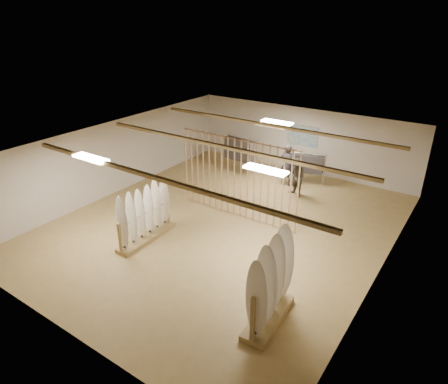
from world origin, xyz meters
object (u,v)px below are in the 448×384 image
Objects in this scene: clothing_rack_b at (309,164)px; shopper_b at (297,175)px; rack_left at (145,222)px; rack_right at (269,295)px; shopper_a at (287,162)px; clothing_rack_a at (239,149)px.

clothing_rack_b is 0.77× the size of shopper_b.
rack_left is 1.67× the size of clothing_rack_b.
rack_right is at bearing -13.12° from rack_left.
clothing_rack_b is 0.68× the size of shopper_a.
shopper_b is (2.46, 5.53, 0.25)m from rack_left.
rack_right is 1.30× the size of clothing_rack_a.
shopper_a is 1.13m from shopper_b.
rack_left is at bearing -76.44° from clothing_rack_a.
shopper_a is (-3.18, 7.35, 0.25)m from rack_right.
shopper_a is at bearing -153.20° from clothing_rack_b.
shopper_b is at bearing -100.04° from clothing_rack_b.
shopper_a reaches higher than shopper_b.
rack_right is at bearing -86.80° from clothing_rack_b.
rack_left reaches higher than shopper_b.
shopper_a reaches higher than rack_left.
rack_right reaches higher than rack_left.
clothing_rack_a is 0.96× the size of shopper_b.
shopper_b is at bearing 64.69° from rack_left.
rack_right is (4.85, -1.01, 0.11)m from rack_left.
clothing_rack_b is at bearing 69.89° from rack_left.
clothing_rack_a is at bearing 94.26° from rack_left.
clothing_rack_b is at bearing 102.41° from rack_right.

